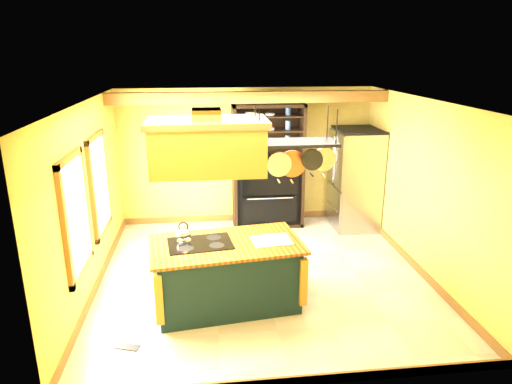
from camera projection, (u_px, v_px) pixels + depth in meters
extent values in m
plane|color=beige|center=(262.00, 275.00, 7.16)|extent=(5.00, 5.00, 0.00)
plane|color=white|center=(263.00, 101.00, 6.36)|extent=(5.00, 5.00, 0.00)
cube|color=gold|center=(246.00, 156.00, 9.13)|extent=(5.00, 0.02, 2.70)
cube|color=gold|center=(296.00, 271.00, 4.39)|extent=(5.00, 0.02, 2.70)
cube|color=gold|center=(89.00, 200.00, 6.48)|extent=(0.02, 5.00, 2.70)
cube|color=gold|center=(423.00, 188.00, 7.04)|extent=(0.02, 5.00, 2.70)
cube|color=brown|center=(250.00, 97.00, 8.00)|extent=(5.00, 0.15, 0.20)
cube|color=brown|center=(76.00, 216.00, 5.71)|extent=(0.06, 1.06, 1.56)
cube|color=white|center=(78.00, 215.00, 5.72)|extent=(0.02, 0.85, 1.34)
cube|color=brown|center=(99.00, 184.00, 7.04)|extent=(0.06, 1.06, 1.56)
cube|color=white|center=(101.00, 184.00, 7.04)|extent=(0.02, 0.85, 1.34)
cube|color=black|center=(226.00, 275.00, 6.23)|extent=(1.97, 1.23, 0.88)
cube|color=#8F531B|center=(226.00, 244.00, 6.10)|extent=(2.14, 1.36, 0.04)
cube|color=black|center=(200.00, 243.00, 6.06)|extent=(0.91, 0.68, 0.01)
ellipsoid|color=silver|center=(184.00, 234.00, 6.11)|extent=(0.20, 0.20, 0.16)
cube|color=white|center=(272.00, 240.00, 6.14)|extent=(0.55, 0.45, 0.02)
cube|color=#B77D2D|center=(208.00, 149.00, 5.69)|extent=(1.41, 0.76, 0.59)
cube|color=brown|center=(207.00, 122.00, 5.59)|extent=(1.49, 0.84, 0.08)
cube|color=#B77D2D|center=(207.00, 117.00, 5.57)|extent=(0.35, 0.35, 0.21)
cube|color=black|center=(294.00, 143.00, 5.79)|extent=(1.06, 0.53, 0.04)
cylinder|color=black|center=(259.00, 129.00, 5.47)|extent=(0.02, 0.02, 0.44)
cylinder|color=black|center=(328.00, 122.00, 5.98)|extent=(0.02, 0.02, 0.44)
cylinder|color=black|center=(260.00, 157.00, 5.90)|extent=(0.28, 0.03, 0.28)
cylinder|color=silver|center=(279.00, 164.00, 5.74)|extent=(0.32, 0.03, 0.32)
cylinder|color=#C65C31|center=(292.00, 164.00, 5.98)|extent=(0.36, 0.03, 0.36)
cylinder|color=black|center=(312.00, 160.00, 5.77)|extent=(0.28, 0.03, 0.28)
cylinder|color=silver|center=(324.00, 159.00, 6.01)|extent=(0.32, 0.03, 0.32)
cube|color=#9A9DA3|center=(355.00, 180.00, 8.91)|extent=(0.80, 0.98, 1.92)
cube|color=#9A9DA3|center=(339.00, 162.00, 8.50)|extent=(0.03, 0.47, 1.04)
cube|color=#9A9DA3|center=(332.00, 156.00, 8.97)|extent=(0.03, 0.47, 1.04)
cube|color=#9A9DA3|center=(333.00, 206.00, 9.02)|extent=(0.03, 0.94, 0.81)
cube|color=black|center=(352.00, 224.00, 9.18)|extent=(0.76, 0.93, 0.06)
cube|color=black|center=(266.00, 163.00, 9.17)|extent=(1.37, 0.06, 2.43)
cube|color=black|center=(234.00, 167.00, 8.85)|extent=(0.06, 0.58, 2.43)
cube|color=black|center=(301.00, 165.00, 8.99)|extent=(0.06, 0.58, 2.43)
cube|color=black|center=(268.00, 158.00, 8.87)|extent=(1.37, 0.58, 0.05)
cube|color=black|center=(268.00, 190.00, 9.10)|extent=(1.25, 0.48, 1.31)
cube|color=black|center=(270.00, 181.00, 8.69)|extent=(1.07, 0.04, 0.58)
cube|color=black|center=(270.00, 209.00, 8.86)|extent=(1.07, 0.04, 0.53)
cube|color=black|center=(268.00, 145.00, 8.79)|extent=(1.25, 0.52, 0.02)
cube|color=black|center=(268.00, 130.00, 8.71)|extent=(1.25, 0.52, 0.02)
cube|color=black|center=(268.00, 116.00, 8.63)|extent=(1.25, 0.52, 0.03)
cylinder|color=white|center=(251.00, 143.00, 8.69)|extent=(0.22, 0.22, 0.07)
cylinder|color=#4777C7|center=(288.00, 125.00, 8.67)|extent=(0.10, 0.10, 0.17)
cube|color=black|center=(128.00, 347.00, 5.43)|extent=(0.30, 0.20, 0.01)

